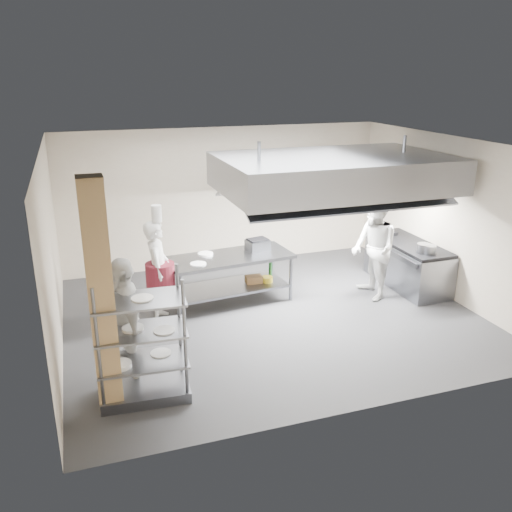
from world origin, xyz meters
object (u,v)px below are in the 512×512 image
object	(u,v)px
cooking_range	(407,265)
island	(230,279)
chef_head	(158,271)
chef_line	(374,249)
griddle	(258,245)
chef_plating	(126,322)
stockpot	(423,248)
pass_rack	(141,338)

from	to	relation	value
cooking_range	island	bearing A→B (deg)	174.82
chef_head	cooking_range	bearing A→B (deg)	-78.23
chef_line	griddle	world-z (taller)	chef_line
island	griddle	xyz separation A→B (m)	(0.60, 0.15, 0.55)
chef_line	chef_plating	world-z (taller)	chef_line
chef_plating	griddle	world-z (taller)	chef_plating
chef_line	chef_plating	xyz separation A→B (m)	(-4.69, -1.59, -0.05)
island	chef_plating	bearing A→B (deg)	-139.09
chef_head	chef_plating	size ratio (longest dim) A/B	0.96
chef_plating	island	bearing A→B (deg)	130.14
chef_head	stockpot	world-z (taller)	chef_head
pass_rack	stockpot	world-z (taller)	pass_rack
pass_rack	cooking_range	bearing A→B (deg)	26.69
island	chef_line	world-z (taller)	chef_line
pass_rack	chef_head	distance (m)	2.41
island	pass_rack	bearing A→B (deg)	-132.30
pass_rack	chef_line	world-z (taller)	chef_line
chef_head	griddle	xyz separation A→B (m)	(1.94, 0.45, 0.13)
chef_line	chef_head	bearing A→B (deg)	-89.80
chef_head	chef_line	size ratio (longest dim) A/B	0.91
chef_line	pass_rack	bearing A→B (deg)	-61.18
cooking_range	stockpot	distance (m)	0.84
griddle	island	bearing A→B (deg)	-176.04
cooking_range	chef_line	world-z (taller)	chef_line
cooking_range	stockpot	world-z (taller)	stockpot
pass_rack	griddle	bearing A→B (deg)	51.80
island	chef_line	distance (m)	2.73
chef_head	chef_plating	distance (m)	2.06
pass_rack	stockpot	bearing A→B (deg)	21.47
pass_rack	griddle	size ratio (longest dim) A/B	4.27
chef_head	chef_line	world-z (taller)	chef_line
chef_head	chef_plating	world-z (taller)	chef_plating
island	chef_plating	size ratio (longest dim) A/B	1.24
pass_rack	griddle	distance (m)	3.76
cooking_range	griddle	world-z (taller)	griddle
island	griddle	world-z (taller)	griddle
chef_plating	stockpot	world-z (taller)	chef_plating
chef_head	stockpot	size ratio (longest dim) A/B	7.31
island	griddle	bearing A→B (deg)	8.60
pass_rack	stockpot	size ratio (longest dim) A/B	7.14
chef_head	chef_plating	xyz separation A→B (m)	(-0.73, -1.93, 0.04)
chef_head	island	bearing A→B (deg)	-65.64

